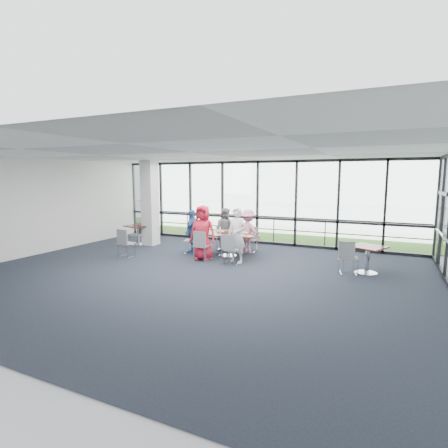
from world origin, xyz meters
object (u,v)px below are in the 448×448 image
at_px(diner_far_left, 225,229).
at_px(diner_end, 193,232).
at_px(side_table_left, 138,229).
at_px(chair_spare_lb, 138,234).
at_px(chair_main_end, 191,241).
at_px(chair_main_fl, 225,236).
at_px(chair_spare_r, 349,258).
at_px(structural_column, 150,203).
at_px(chair_spare_la, 126,243).
at_px(diner_near_left, 203,233).
at_px(diner_far_right, 248,231).
at_px(chair_main_nr, 232,249).
at_px(chair_main_fr, 250,240).
at_px(diner_near_right, 237,235).
at_px(chair_main_nl, 202,246).
at_px(main_table, 228,238).
at_px(side_table_right, 367,251).

bearing_deg(diner_far_left, diner_end, 49.43).
bearing_deg(side_table_left, chair_spare_lb, -58.13).
height_order(diner_end, chair_main_end, diner_end).
relative_size(chair_main_fl, chair_spare_r, 1.07).
distance_m(structural_column, chair_spare_lb, 1.28).
bearing_deg(chair_spare_la, diner_near_left, 21.44).
relative_size(structural_column, diner_far_right, 2.15).
distance_m(diner_near_left, chair_main_nr, 1.13).
distance_m(chair_main_fr, chair_spare_la, 4.14).
bearing_deg(chair_spare_r, diner_end, 162.18).
bearing_deg(structural_column, chair_main_fl, 7.03).
height_order(side_table_left, diner_far_right, diner_far_right).
height_order(diner_near_right, chair_main_nl, diner_near_right).
xyz_separation_m(chair_main_nr, chair_spare_r, (3.27, 0.30, 0.00)).
bearing_deg(structural_column, chair_spare_la, -74.01).
bearing_deg(diner_end, chair_main_fr, 119.53).
xyz_separation_m(structural_column, chair_main_end, (2.17, -0.66, -1.17)).
bearing_deg(chair_spare_lb, chair_main_end, 162.72).
distance_m(diner_near_left, chair_main_end, 1.14).
relative_size(main_table, chair_spare_r, 2.09).
bearing_deg(side_table_right, side_table_left, 175.60).
distance_m(main_table, chair_main_end, 1.35).
bearing_deg(main_table, side_table_right, -8.07).
bearing_deg(structural_column, chair_main_end, -17.00).
bearing_deg(side_table_right, diner_end, 177.88).
bearing_deg(diner_near_right, chair_main_fr, 104.96).
bearing_deg(chair_main_fl, diner_near_left, 83.89).
distance_m(diner_near_left, diner_near_right, 1.12).
bearing_deg(side_table_left, chair_main_fl, 10.27).
bearing_deg(diner_far_right, main_table, 70.65).
distance_m(structural_column, chair_spare_la, 2.46).
bearing_deg(side_table_left, chair_spare_la, -61.20).
distance_m(main_table, chair_spare_la, 3.29).
relative_size(chair_spare_la, chair_spare_r, 1.02).
xyz_separation_m(main_table, chair_spare_r, (3.80, -0.59, -0.17)).
bearing_deg(chair_main_fr, side_table_left, 5.45).
bearing_deg(chair_main_nr, side_table_right, -4.74).
relative_size(main_table, chair_spare_la, 2.05).
height_order(main_table, diner_far_left, diner_far_left).
relative_size(diner_near_right, chair_spare_la, 1.86).
relative_size(diner_near_right, chair_main_fr, 2.03).
xyz_separation_m(structural_column, chair_main_nr, (4.03, -1.44, -1.16)).
distance_m(side_table_left, chair_main_fr, 4.39).
bearing_deg(structural_column, chair_main_nr, -19.64).
relative_size(chair_main_nr, chair_main_fr, 1.06).
relative_size(diner_near_left, diner_near_right, 1.02).
xyz_separation_m(side_table_left, chair_spare_r, (7.72, -0.89, -0.17)).
bearing_deg(structural_column, chair_main_nl, -25.15).
bearing_deg(chair_main_fr, side_table_right, 158.97).
distance_m(diner_far_left, chair_main_end, 1.26).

